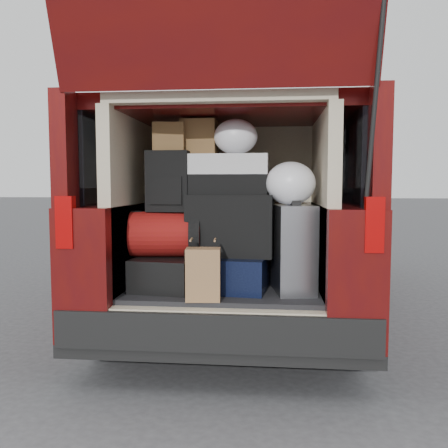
{
  "coord_description": "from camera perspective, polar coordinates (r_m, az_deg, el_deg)",
  "views": [
    {
      "loc": [
        0.31,
        -2.93,
        1.24
      ],
      "look_at": [
        -0.0,
        0.2,
        0.97
      ],
      "focal_mm": 38.0,
      "sensor_mm": 36.0,
      "label": 1
    }
  ],
  "objects": [
    {
      "name": "minivan",
      "position": [
        4.8,
        1.98,
        0.92
      ],
      "size": [
        1.9,
        5.35,
        2.77
      ],
      "color": "black",
      "rests_on": "ground"
    },
    {
      "name": "black_soft_case",
      "position": [
        3.12,
        0.88,
        -0.1
      ],
      "size": [
        0.58,
        0.37,
        0.4
      ],
      "primitive_type": "cube",
      "rotation": [
        0.0,
        0.0,
        -0.07
      ],
      "color": "black",
      "rests_on": "navy_hardshell"
    },
    {
      "name": "ground",
      "position": [
        3.19,
        -0.34,
        -17.97
      ],
      "size": [
        80.0,
        80.0,
        0.0
      ],
      "primitive_type": "plane",
      "color": "#38383A",
      "rests_on": "ground"
    },
    {
      "name": "silver_roller",
      "position": [
        3.04,
        8.35,
        -2.96
      ],
      "size": [
        0.29,
        0.4,
        0.56
      ],
      "primitive_type": "cube",
      "rotation": [
        0.0,
        0.0,
        0.16
      ],
      "color": "silver",
      "rests_on": "load_floor"
    },
    {
      "name": "black_hardshell",
      "position": [
        3.19,
        -6.64,
        -5.7
      ],
      "size": [
        0.45,
        0.57,
        0.21
      ],
      "primitive_type": "cube",
      "rotation": [
        0.0,
        0.0,
        -0.13
      ],
      "color": "black",
      "rests_on": "load_floor"
    },
    {
      "name": "plastic_bag_center",
      "position": [
        3.13,
        1.42,
        10.45
      ],
      "size": [
        0.32,
        0.31,
        0.23
      ],
      "primitive_type": "ellipsoid",
      "rotation": [
        0.0,
        0.0,
        0.16
      ],
      "color": "white",
      "rests_on": "twotone_duffel"
    },
    {
      "name": "navy_hardshell",
      "position": [
        3.14,
        1.38,
        -5.78
      ],
      "size": [
        0.46,
        0.54,
        0.22
      ],
      "primitive_type": "cube",
      "rotation": [
        0.0,
        0.0,
        -0.1
      ],
      "color": "black",
      "rests_on": "load_floor"
    },
    {
      "name": "grocery_sack_lower",
      "position": [
        3.19,
        -6.6,
        10.32
      ],
      "size": [
        0.22,
        0.18,
        0.18
      ],
      "primitive_type": "cube",
      "rotation": [
        0.0,
        0.0,
        0.1
      ],
      "color": "brown",
      "rests_on": "backpack"
    },
    {
      "name": "backpack",
      "position": [
        3.14,
        -6.67,
        5.12
      ],
      "size": [
        0.28,
        0.17,
        0.4
      ],
      "primitive_type": "cube",
      "rotation": [
        0.0,
        0.0,
        -0.02
      ],
      "color": "black",
      "rests_on": "red_duffel"
    },
    {
      "name": "twotone_duffel",
      "position": [
        3.16,
        0.02,
        5.97
      ],
      "size": [
        0.59,
        0.32,
        0.26
      ],
      "primitive_type": "cube",
      "rotation": [
        0.0,
        0.0,
        -0.03
      ],
      "color": "silver",
      "rests_on": "black_soft_case"
    },
    {
      "name": "grocery_sack_upper",
      "position": [
        3.24,
        -3.0,
        10.33
      ],
      "size": [
        0.24,
        0.19,
        0.23
      ],
      "primitive_type": "cube",
      "rotation": [
        0.0,
        0.0,
        -0.01
      ],
      "color": "brown",
      "rests_on": "twotone_duffel"
    },
    {
      "name": "red_duffel",
      "position": [
        3.14,
        -7.01,
        -1.21
      ],
      "size": [
        0.48,
        0.34,
        0.3
      ],
      "primitive_type": "cube",
      "rotation": [
        0.0,
        0.0,
        0.1
      ],
      "color": "maroon",
      "rests_on": "black_hardshell"
    },
    {
      "name": "plastic_bag_right",
      "position": [
        3.02,
        8.01,
        4.86
      ],
      "size": [
        0.36,
        0.35,
        0.27
      ],
      "primitive_type": "ellipsoid",
      "rotation": [
        0.0,
        0.0,
        0.19
      ],
      "color": "white",
      "rests_on": "silver_roller"
    },
    {
      "name": "load_floor",
      "position": [
        3.36,
        0.16,
        -11.82
      ],
      "size": [
        1.24,
        1.05,
        0.55
      ],
      "primitive_type": "cube",
      "color": "black",
      "rests_on": "ground"
    },
    {
      "name": "kraft_bag",
      "position": [
        2.81,
        -2.52,
        -6.07
      ],
      "size": [
        0.21,
        0.14,
        0.31
      ],
      "primitive_type": "cube",
      "rotation": [
        0.0,
        0.0,
        0.08
      ],
      "color": "#A6794A",
      "rests_on": "load_floor"
    }
  ]
}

